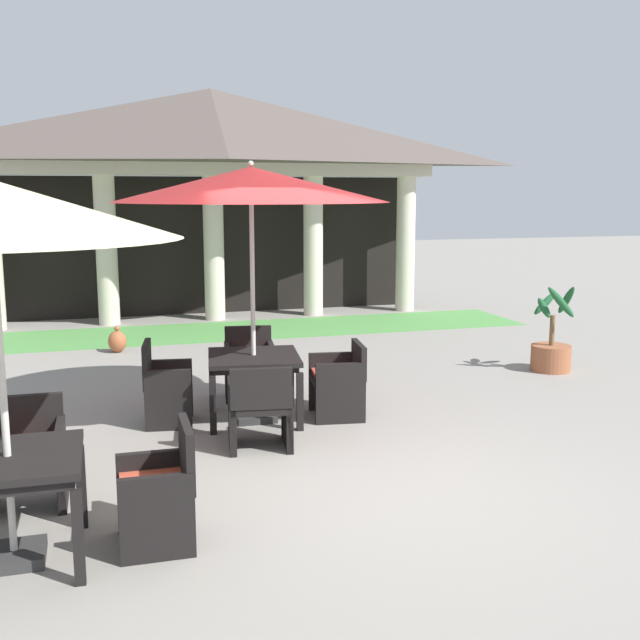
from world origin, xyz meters
name	(u,v)px	position (x,y,z in m)	size (l,w,h in m)	color
ground_plane	(376,481)	(0.00, 0.00, 0.00)	(60.00, 60.00, 0.00)	gray
background_pavilion	(211,146)	(0.00, 8.86, 3.31)	(9.14, 2.67, 4.34)	beige
lawn_strip	(227,331)	(0.00, 7.46, 0.00)	(10.94, 1.97, 0.01)	#519347
patio_table_near_foreground	(254,363)	(-0.64, 2.06, 0.63)	(1.10, 1.10, 0.72)	black
patio_umbrella_near_foreground	(251,186)	(-0.64, 2.06, 2.52)	(2.90, 2.90, 2.78)	#2D2D2D
patio_chair_near_foreground_south	(260,407)	(-0.77, 1.13, 0.41)	(0.68, 0.65, 0.85)	black
patio_chair_near_foreground_west	(165,387)	(-1.57, 2.20, 0.40)	(0.57, 0.62, 0.89)	black
patio_chair_near_foreground_east	(339,380)	(0.29, 1.92, 0.41)	(0.63, 0.68, 0.82)	black
patio_chair_near_foreground_north	(249,365)	(-0.50, 2.99, 0.40)	(0.66, 0.61, 0.84)	black
patio_table_mid_left	(8,470)	(-2.86, -0.66, 0.65)	(0.95, 0.95, 0.75)	black
patio_chair_mid_left_north	(24,456)	(-2.84, 0.31, 0.41)	(0.63, 0.51, 0.85)	black
patio_chair_mid_left_east	(160,491)	(-1.88, -0.67, 0.39)	(0.52, 0.57, 0.87)	black
potted_palm_right_edge	(551,349)	(3.79, 3.15, 0.30)	(0.54, 0.54, 1.23)	#995638
terracotta_urn	(117,341)	(-1.94, 6.15, 0.17)	(0.28, 0.28, 0.42)	#9E5633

